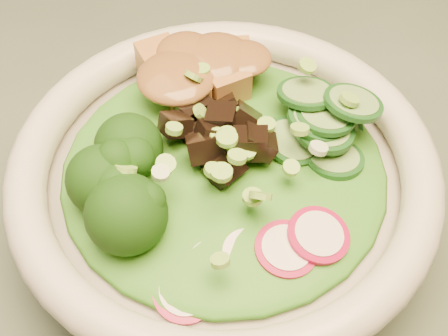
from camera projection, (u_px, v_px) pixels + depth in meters
name	position (u px, v px, depth m)	size (l,w,h in m)	color
salad_bowl	(224.00, 187.00, 0.43)	(0.29, 0.29, 0.08)	beige
lettuce_bed	(224.00, 167.00, 0.41)	(0.22, 0.22, 0.03)	#216C16
broccoli_florets	(123.00, 179.00, 0.38)	(0.08, 0.07, 0.05)	black
radish_slices	(267.00, 249.00, 0.37)	(0.12, 0.04, 0.02)	maroon
cucumber_slices	(323.00, 131.00, 0.41)	(0.07, 0.07, 0.04)	#7BA65C
mushroom_heap	(218.00, 138.00, 0.41)	(0.07, 0.07, 0.04)	black
tofu_cubes	(197.00, 85.00, 0.44)	(0.10, 0.06, 0.04)	#A46636
peanut_sauce	(196.00, 70.00, 0.43)	(0.07, 0.06, 0.02)	brown
scallion_garnish	(224.00, 141.00, 0.39)	(0.20, 0.20, 0.03)	#7DB740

